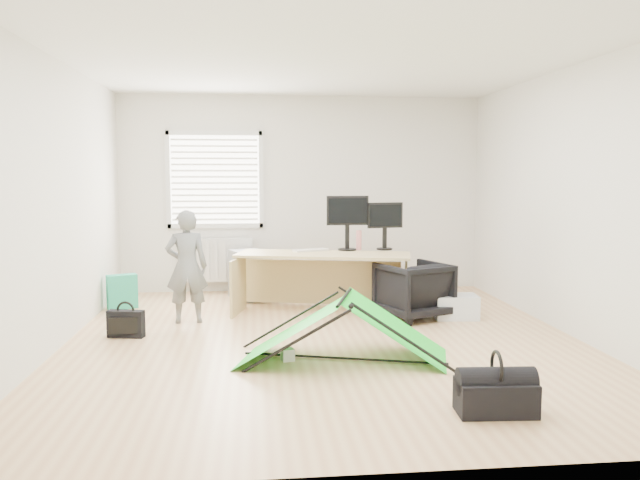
{
  "coord_description": "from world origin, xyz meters",
  "views": [
    {
      "loc": [
        -0.67,
        -5.93,
        1.62
      ],
      "look_at": [
        0.0,
        0.4,
        0.95
      ],
      "focal_mm": 35.0,
      "sensor_mm": 36.0,
      "label": 1
    }
  ],
  "objects": [
    {
      "name": "filing_cabinet",
      "position": [
        -0.74,
        2.19,
        0.31
      ],
      "size": [
        0.58,
        0.66,
        0.63
      ],
      "primitive_type": "cube",
      "rotation": [
        0.0,
        0.0,
        0.4
      ],
      "color": "#95979A",
      "rests_on": "ground"
    },
    {
      "name": "kite",
      "position": [
        0.1,
        -0.66,
        0.28
      ],
      "size": [
        1.95,
        1.27,
        0.56
      ],
      "primitive_type": null,
      "rotation": [
        0.0,
        0.0,
        -0.29
      ],
      "color": "#14D725",
      "rests_on": "ground"
    },
    {
      "name": "desk",
      "position": [
        0.14,
        1.32,
        0.35
      ],
      "size": [
        2.13,
        1.12,
        0.69
      ],
      "primitive_type": "cube",
      "rotation": [
        0.0,
        0.0,
        -0.24
      ],
      "color": "tan",
      "rests_on": "ground"
    },
    {
      "name": "monitor_left",
      "position": [
        0.46,
        1.59,
        0.94
      ],
      "size": [
        0.52,
        0.12,
        0.49
      ],
      "primitive_type": "cube",
      "rotation": [
        0.0,
        0.0,
        0.02
      ],
      "color": "black",
      "rests_on": "desk"
    },
    {
      "name": "back_wall",
      "position": [
        0.0,
        2.75,
        1.35
      ],
      "size": [
        5.0,
        0.02,
        2.7
      ],
      "primitive_type": "cube",
      "color": "silver",
      "rests_on": "ground"
    },
    {
      "name": "tote_bag",
      "position": [
        -2.28,
        1.72,
        0.21
      ],
      "size": [
        0.38,
        0.27,
        0.41
      ],
      "primitive_type": "cube",
      "rotation": [
        0.0,
        0.0,
        0.38
      ],
      "color": "#22A37D",
      "rests_on": "ground"
    },
    {
      "name": "radiator",
      "position": [
        -1.2,
        2.67,
        0.45
      ],
      "size": [
        1.0,
        0.12,
        0.6
      ],
      "primitive_type": "cube",
      "color": "silver",
      "rests_on": "back_wall"
    },
    {
      "name": "keyboard",
      "position": [
        0.01,
        1.57,
        0.7
      ],
      "size": [
        0.46,
        0.3,
        0.02
      ],
      "primitive_type": "cube",
      "rotation": [
        0.0,
        0.0,
        0.39
      ],
      "color": "beige",
      "rests_on": "desk"
    },
    {
      "name": "laptop_bag",
      "position": [
        -1.96,
        0.33,
        0.14
      ],
      "size": [
        0.38,
        0.19,
        0.27
      ],
      "primitive_type": "cube",
      "rotation": [
        0.0,
        0.0,
        -0.22
      ],
      "color": "black",
      "rests_on": "ground"
    },
    {
      "name": "storage_crate",
      "position": [
        1.59,
        0.8,
        0.13
      ],
      "size": [
        0.5,
        0.38,
        0.27
      ],
      "primitive_type": "cube",
      "rotation": [
        0.0,
        0.0,
        -0.09
      ],
      "color": "silver",
      "rests_on": "ground"
    },
    {
      "name": "ground",
      "position": [
        0.0,
        0.0,
        0.0
      ],
      "size": [
        5.5,
        5.5,
        0.0
      ],
      "primitive_type": "plane",
      "color": "tan",
      "rests_on": "ground"
    },
    {
      "name": "thermos",
      "position": [
        0.61,
        1.61,
        0.81
      ],
      "size": [
        0.07,
        0.07,
        0.24
      ],
      "primitive_type": "cylinder",
      "rotation": [
        0.0,
        0.0,
        -0.1
      ],
      "color": "#CF7774",
      "rests_on": "desk"
    },
    {
      "name": "person",
      "position": [
        -1.41,
        0.91,
        0.62
      ],
      "size": [
        0.48,
        0.34,
        1.24
      ],
      "primitive_type": "imported",
      "rotation": [
        0.0,
        0.0,
        3.23
      ],
      "color": "slate",
      "rests_on": "ground"
    },
    {
      "name": "monitor_right",
      "position": [
        0.93,
        1.6,
        0.91
      ],
      "size": [
        0.46,
        0.18,
        0.43
      ],
      "primitive_type": "cube",
      "rotation": [
        0.0,
        0.0,
        0.18
      ],
      "color": "black",
      "rests_on": "desk"
    },
    {
      "name": "office_chair",
      "position": [
        1.11,
        0.86,
        0.32
      ],
      "size": [
        0.91,
        0.92,
        0.64
      ],
      "primitive_type": "imported",
      "rotation": [
        0.0,
        0.0,
        3.53
      ],
      "color": "black",
      "rests_on": "ground"
    },
    {
      "name": "duffel_bag",
      "position": [
        0.95,
        -1.99,
        0.11
      ],
      "size": [
        0.54,
        0.3,
        0.23
      ],
      "primitive_type": "cube",
      "rotation": [
        0.0,
        0.0,
        -0.07
      ],
      "color": "black",
      "rests_on": "ground"
    },
    {
      "name": "window",
      "position": [
        -1.2,
        2.71,
        1.55
      ],
      "size": [
        1.2,
        0.06,
        1.2
      ],
      "primitive_type": "cube",
      "color": "silver",
      "rests_on": "back_wall"
    },
    {
      "name": "white_box",
      "position": [
        -0.39,
        -0.62,
        0.05
      ],
      "size": [
        0.13,
        0.13,
        0.1
      ],
      "primitive_type": "cube",
      "rotation": [
        0.0,
        0.0,
        0.22
      ],
      "color": "silver",
      "rests_on": "ground"
    }
  ]
}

